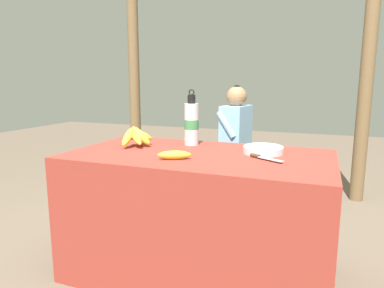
{
  "coord_description": "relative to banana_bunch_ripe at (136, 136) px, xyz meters",
  "views": [
    {
      "loc": [
        0.63,
        -1.75,
        1.11
      ],
      "look_at": [
        -0.06,
        0.05,
        0.76
      ],
      "focal_mm": 32.0,
      "sensor_mm": 36.0,
      "label": 1
    }
  ],
  "objects": [
    {
      "name": "loose_banana_front",
      "position": [
        0.36,
        -0.24,
        -0.04
      ],
      "size": [
        0.18,
        0.11,
        0.05
      ],
      "rotation": [
        0.0,
        0.0,
        0.44
      ],
      "color": "gold",
      "rests_on": "market_counter"
    },
    {
      "name": "knife",
      "position": [
        0.77,
        -0.08,
        -0.06
      ],
      "size": [
        0.18,
        0.12,
        0.02
      ],
      "rotation": [
        0.0,
        0.0,
        -0.53
      ],
      "color": "#BCBCC1",
      "rests_on": "market_counter"
    },
    {
      "name": "support_post_far",
      "position": [
        1.4,
        1.67,
        0.56
      ],
      "size": [
        0.12,
        0.12,
        2.68
      ],
      "color": "brown",
      "rests_on": "ground_plane"
    },
    {
      "name": "banana_bunch_ripe",
      "position": [
        0.0,
        0.0,
        0.0
      ],
      "size": [
        0.16,
        0.26,
        0.14
      ],
      "color": "#4C381E",
      "rests_on": "market_counter"
    },
    {
      "name": "market_counter",
      "position": [
        0.42,
        -0.05,
        -0.42
      ],
      "size": [
        1.43,
        0.78,
        0.72
      ],
      "color": "maroon",
      "rests_on": "ground_plane"
    },
    {
      "name": "seated_vendor",
      "position": [
        0.26,
        1.28,
        -0.16
      ],
      "size": [
        0.43,
        0.41,
        1.08
      ],
      "rotation": [
        0.0,
        0.0,
        3.0
      ],
      "color": "#564C60",
      "rests_on": "ground_plane"
    },
    {
      "name": "water_bottle",
      "position": [
        0.29,
        0.17,
        0.07
      ],
      "size": [
        0.09,
        0.09,
        0.35
      ],
      "color": "silver",
      "rests_on": "market_counter"
    },
    {
      "name": "banana_bunch_green",
      "position": [
        -0.19,
        1.31,
        -0.28
      ],
      "size": [
        0.16,
        0.26,
        0.12
      ],
      "color": "#4C381E",
      "rests_on": "wooden_bench"
    },
    {
      "name": "serving_bowl",
      "position": [
        0.76,
        0.07,
        -0.04
      ],
      "size": [
        0.22,
        0.22,
        0.04
      ],
      "color": "silver",
      "rests_on": "market_counter"
    },
    {
      "name": "ground_plane",
      "position": [
        0.42,
        -0.05,
        -0.78
      ],
      "size": [
        12.0,
        12.0,
        0.0
      ],
      "primitive_type": "plane",
      "color": "brown"
    },
    {
      "name": "wooden_bench",
      "position": [
        0.21,
        1.31,
        -0.42
      ],
      "size": [
        1.57,
        0.32,
        0.44
      ],
      "color": "brown",
      "rests_on": "ground_plane"
    },
    {
      "name": "support_post_near",
      "position": [
        -0.98,
        1.67,
        0.56
      ],
      "size": [
        0.12,
        0.12,
        2.68
      ],
      "color": "brown",
      "rests_on": "ground_plane"
    }
  ]
}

